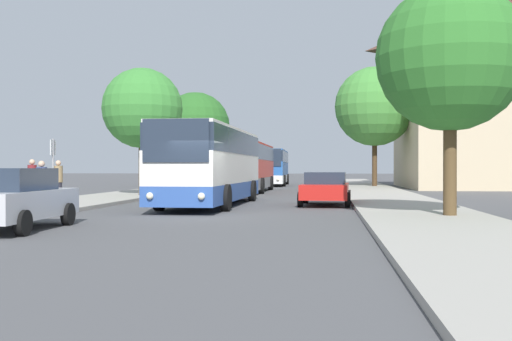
% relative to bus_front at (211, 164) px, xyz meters
% --- Properties ---
extents(ground_plane, '(300.00, 300.00, 0.00)m').
position_rel_bus_front_xyz_m(ground_plane, '(0.93, -5.07, -1.74)').
color(ground_plane, '#4C4C4F').
rests_on(ground_plane, ground).
extents(sidewalk_left, '(4.00, 120.00, 0.15)m').
position_rel_bus_front_xyz_m(sidewalk_left, '(-6.07, -5.07, -1.67)').
color(sidewalk_left, '#A39E93').
rests_on(sidewalk_left, ground_plane).
extents(sidewalk_right, '(4.00, 120.00, 0.15)m').
position_rel_bus_front_xyz_m(sidewalk_right, '(7.93, -5.07, -1.67)').
color(sidewalk_right, '#A39E93').
rests_on(sidewalk_right, ground_plane).
extents(building_right_background, '(15.50, 15.28, 15.81)m').
position_rel_bus_front_xyz_m(building_right_background, '(18.94, 25.01, 6.16)').
color(building_right_background, '#C6B28E').
rests_on(building_right_background, ground_plane).
extents(bus_front, '(2.97, 11.49, 3.25)m').
position_rel_bus_front_xyz_m(bus_front, '(0.00, 0.00, 0.00)').
color(bus_front, '#2D519E').
rests_on(bus_front, ground_plane).
extents(bus_middle, '(2.73, 10.85, 3.19)m').
position_rel_bus_front_xyz_m(bus_middle, '(-0.31, 14.70, -0.03)').
color(bus_middle, gray).
rests_on(bus_middle, ground_plane).
extents(bus_rear, '(3.06, 11.63, 3.20)m').
position_rel_bus_front_xyz_m(bus_rear, '(-0.12, 29.52, -0.03)').
color(bus_rear, silver).
rests_on(bus_rear, ground_plane).
extents(parked_car_left_curb, '(2.07, 4.40, 1.59)m').
position_rel_bus_front_xyz_m(parked_car_left_curb, '(-3.08, -10.59, -0.93)').
color(parked_car_left_curb, '#B7B7BC').
rests_on(parked_car_left_curb, ground_plane).
extents(parked_car_right_near, '(2.25, 4.39, 1.41)m').
position_rel_bus_front_xyz_m(parked_car_right_near, '(4.82, 0.64, -1.00)').
color(parked_car_right_near, red).
rests_on(parked_car_right_near, ground_plane).
extents(bus_stop_sign, '(0.08, 0.45, 2.59)m').
position_rel_bus_front_xyz_m(bus_stop_sign, '(-5.81, -2.64, 0.02)').
color(bus_stop_sign, gray).
rests_on(bus_stop_sign, sidewalk_left).
extents(pedestrian_waiting_near, '(0.36, 0.36, 1.69)m').
position_rel_bus_front_xyz_m(pedestrian_waiting_near, '(-4.73, -5.78, -0.74)').
color(pedestrian_waiting_near, '#23232D').
rests_on(pedestrian_waiting_near, sidewalk_left).
extents(pedestrian_waiting_far, '(0.36, 0.36, 1.81)m').
position_rel_bus_front_xyz_m(pedestrian_waiting_far, '(-7.21, -1.62, -0.68)').
color(pedestrian_waiting_far, '#23232D').
rests_on(pedestrian_waiting_far, sidewalk_left).
extents(pedestrian_walking_back, '(0.36, 0.36, 1.77)m').
position_rel_bus_front_xyz_m(pedestrian_walking_back, '(-6.39, -0.94, -0.70)').
color(pedestrian_walking_back, '#23232D').
rests_on(pedestrian_walking_back, sidewalk_left).
extents(tree_left_near, '(4.30, 4.30, 6.80)m').
position_rel_bus_front_xyz_m(tree_left_near, '(-4.94, 6.08, 3.04)').
color(tree_left_near, brown).
rests_on(tree_left_near, sidewalk_left).
extents(tree_left_far, '(6.35, 6.35, 8.39)m').
position_rel_bus_front_xyz_m(tree_left_far, '(-7.08, 28.80, 3.62)').
color(tree_left_far, brown).
rests_on(tree_left_far, sidewalk_left).
extents(tree_right_near, '(6.34, 6.34, 9.54)m').
position_rel_bus_front_xyz_m(tree_right_near, '(8.70, 23.59, 4.77)').
color(tree_right_near, '#47331E').
rests_on(tree_right_near, sidewalk_right).
extents(tree_right_mid, '(4.51, 4.51, 7.08)m').
position_rel_bus_front_xyz_m(tree_right_mid, '(8.61, -6.19, 3.21)').
color(tree_right_mid, '#513D23').
rests_on(tree_right_mid, sidewalk_right).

